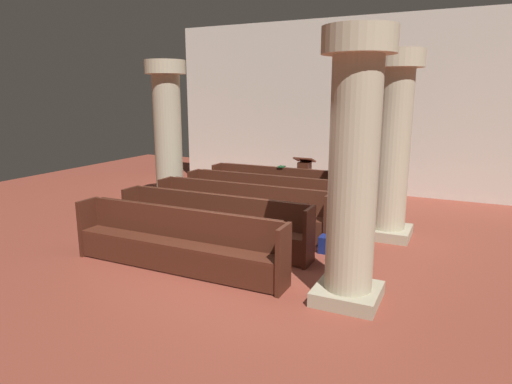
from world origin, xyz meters
name	(u,v)px	position (x,y,z in m)	size (l,w,h in m)	color
ground_plane	(243,264)	(0.00, 0.00, 0.00)	(19.20, 19.20, 0.00)	brown
back_wall	(347,107)	(0.00, 6.08, 2.25)	(10.00, 0.16, 4.50)	silver
pew_row_0	(283,187)	(-0.79, 3.53, 0.48)	(3.48, 0.46, 0.91)	#4C2316
pew_row_1	(264,196)	(-0.79, 2.49, 0.48)	(3.48, 0.46, 0.91)	#4C2316
pew_row_2	(241,207)	(-0.79, 1.46, 0.48)	(3.48, 0.47, 0.91)	#4C2316
pew_row_3	(213,221)	(-0.79, 0.42, 0.48)	(3.48, 0.46, 0.91)	#4C2316
pew_row_4	(177,239)	(-0.79, -0.61, 0.48)	(3.48, 0.46, 0.91)	#4C2316
pillar_aisle_side	(392,143)	(1.76, 2.37, 1.72)	(0.91, 0.91, 3.31)	tan
pillar_far_side	(168,132)	(-3.28, 2.63, 1.72)	(0.91, 0.91, 3.31)	tan
pillar_aisle_rear	(353,167)	(1.76, -0.53, 1.72)	(0.86, 0.86, 3.31)	tan
lectern	(304,182)	(-0.58, 4.43, 0.45)	(0.48, 0.45, 1.08)	#411E13
hymn_book	(282,167)	(-0.89, 3.71, 0.92)	(0.14, 0.19, 0.03)	#194723
kneeler_box_navy	(332,245)	(1.11, 1.06, 0.14)	(0.42, 0.24, 0.28)	navy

